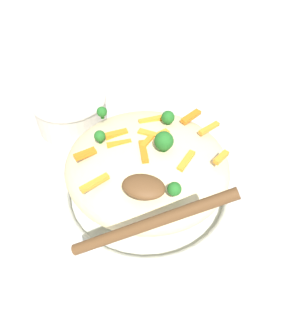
{
  "coord_description": "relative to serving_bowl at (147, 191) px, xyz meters",
  "views": [
    {
      "loc": [
        -0.08,
        0.32,
        0.44
      ],
      "look_at": [
        0.0,
        0.0,
        0.08
      ],
      "focal_mm": 32.68,
      "sensor_mm": 36.0,
      "label": 1
    }
  ],
  "objects": [
    {
      "name": "carrot_piece_4",
      "position": [
        0.01,
        -0.02,
        0.11
      ],
      "size": [
        0.03,
        0.01,
        0.01
      ],
      "primitive_type": "cube",
      "rotation": [
        0.0,
        0.0,
        2.99
      ],
      "color": "orange",
      "rests_on": "pasta_mound"
    },
    {
      "name": "carrot_piece_8",
      "position": [
        -0.11,
        -0.0,
        0.11
      ],
      "size": [
        0.02,
        0.03,
        0.01
      ],
      "primitive_type": "cube",
      "rotation": [
        0.0,
        0.0,
        4.21
      ],
      "color": "orange",
      "rests_on": "pasta_mound"
    },
    {
      "name": "carrot_piece_12",
      "position": [
        -0.09,
        -0.06,
        0.11
      ],
      "size": [
        0.03,
        0.04,
        0.01
      ],
      "primitive_type": "cube",
      "rotation": [
        0.0,
        0.0,
        0.91
      ],
      "color": "orange",
      "rests_on": "pasta_mound"
    },
    {
      "name": "broccoli_floret_2",
      "position": [
        0.09,
        -0.05,
        0.12
      ],
      "size": [
        0.02,
        0.02,
        0.02
      ],
      "color": "#205B1C",
      "rests_on": "pasta_mound"
    },
    {
      "name": "carrot_piece_6",
      "position": [
        -0.02,
        -0.02,
        0.11
      ],
      "size": [
        0.02,
        0.03,
        0.01
      ],
      "primitive_type": "cube",
      "rotation": [
        0.0,
        0.0,
        4.01
      ],
      "color": "orange",
      "rests_on": "pasta_mound"
    },
    {
      "name": "serving_bowl",
      "position": [
        0.0,
        0.0,
        0.0
      ],
      "size": [
        0.3,
        0.3,
        0.05
      ],
      "color": "silver",
      "rests_on": "ground_plane"
    },
    {
      "name": "carrot_piece_10",
      "position": [
        0.01,
        -0.06,
        0.11
      ],
      "size": [
        0.04,
        0.03,
        0.01
      ],
      "primitive_type": "cube",
      "rotation": [
        0.0,
        0.0,
        0.56
      ],
      "color": "orange",
      "rests_on": "pasta_mound"
    },
    {
      "name": "carrot_piece_2",
      "position": [
        0.04,
        0.01,
        0.11
      ],
      "size": [
        0.04,
        0.02,
        0.01
      ],
      "primitive_type": "cube",
      "rotation": [
        0.0,
        0.0,
        3.64
      ],
      "color": "orange",
      "rests_on": "pasta_mound"
    },
    {
      "name": "broccoli_floret_1",
      "position": [
        -0.06,
        0.08,
        0.12
      ],
      "size": [
        0.02,
        0.02,
        0.02
      ],
      "color": "#205B1C",
      "rests_on": "pasta_mound"
    },
    {
      "name": "carrot_piece_3",
      "position": [
        0.05,
        -0.01,
        0.11
      ],
      "size": [
        0.03,
        0.03,
        0.01
      ],
      "primitive_type": "cube",
      "rotation": [
        0.0,
        0.0,
        0.6
      ],
      "color": "orange",
      "rests_on": "pasta_mound"
    },
    {
      "name": "carrot_piece_9",
      "position": [
        0.0,
        -0.0,
        0.11
      ],
      "size": [
        0.02,
        0.03,
        0.01
      ],
      "primitive_type": "cube",
      "rotation": [
        0.0,
        0.0,
        4.42
      ],
      "color": "orange",
      "rests_on": "pasta_mound"
    },
    {
      "name": "broccoli_floret_0",
      "position": [
        -0.03,
        0.01,
        0.13
      ],
      "size": [
        0.03,
        0.03,
        0.03
      ],
      "color": "#205B1C",
      "rests_on": "pasta_mound"
    },
    {
      "name": "companion_bowl",
      "position": [
        0.21,
        -0.16,
        0.02
      ],
      "size": [
        0.16,
        0.16,
        0.07
      ],
      "color": "beige",
      "rests_on": "ground_plane"
    },
    {
      "name": "carrot_piece_1",
      "position": [
        0.05,
        0.09,
        0.11
      ],
      "size": [
        0.03,
        0.04,
        0.01
      ],
      "primitive_type": "cube",
      "rotation": [
        0.0,
        0.0,
        0.91
      ],
      "color": "orange",
      "rests_on": "pasta_mound"
    },
    {
      "name": "carrot_piece_11",
      "position": [
        -0.06,
        0.02,
        0.11
      ],
      "size": [
        0.02,
        0.04,
        0.01
      ],
      "primitive_type": "cube",
      "rotation": [
        0.0,
        0.0,
        4.41
      ],
      "color": "orange",
      "rests_on": "pasta_mound"
    },
    {
      "name": "broccoli_floret_4",
      "position": [
        0.07,
        0.01,
        0.12
      ],
      "size": [
        0.02,
        0.02,
        0.02
      ],
      "color": "#205B1C",
      "rests_on": "pasta_mound"
    },
    {
      "name": "carrot_piece_0",
      "position": [
        0.08,
        0.04,
        0.11
      ],
      "size": [
        0.03,
        0.03,
        0.01
      ],
      "primitive_type": "cube",
      "rotation": [
        0.0,
        0.0,
        3.93
      ],
      "color": "orange",
      "rests_on": "pasta_mound"
    },
    {
      "name": "pasta_mound",
      "position": [
        0.0,
        0.0,
        0.06
      ],
      "size": [
        0.26,
        0.25,
        0.1
      ],
      "primitive_type": "ellipsoid",
      "color": "beige",
      "rests_on": "serving_bowl"
    },
    {
      "name": "serving_spoon",
      "position": [
        -0.03,
        0.12,
        0.13
      ],
      "size": [
        0.16,
        0.13,
        0.09
      ],
      "color": "brown",
      "rests_on": "pasta_mound"
    },
    {
      "name": "carrot_piece_7",
      "position": [
        0.0,
        0.02,
        0.11
      ],
      "size": [
        0.02,
        0.04,
        0.01
      ],
      "primitive_type": "cube",
      "rotation": [
        0.0,
        0.0,
        1.95
      ],
      "color": "orange",
      "rests_on": "pasta_mound"
    },
    {
      "name": "ground_plane",
      "position": [
        0.0,
        0.0,
        -0.03
      ],
      "size": [
        2.4,
        2.4,
        0.0
      ],
      "primitive_type": "plane",
      "color": "beige"
    },
    {
      "name": "broccoli_floret_3",
      "position": [
        -0.02,
        -0.06,
        0.12
      ],
      "size": [
        0.02,
        0.02,
        0.02
      ],
      "color": "#205B1C",
      "rests_on": "pasta_mound"
    },
    {
      "name": "carrot_piece_5",
      "position": [
        -0.05,
        -0.08,
        0.11
      ],
      "size": [
        0.03,
        0.04,
        0.01
      ],
      "primitive_type": "cube",
      "rotation": [
        0.0,
        0.0,
        4.16
      ],
      "color": "orange",
      "rests_on": "pasta_mound"
    }
  ]
}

